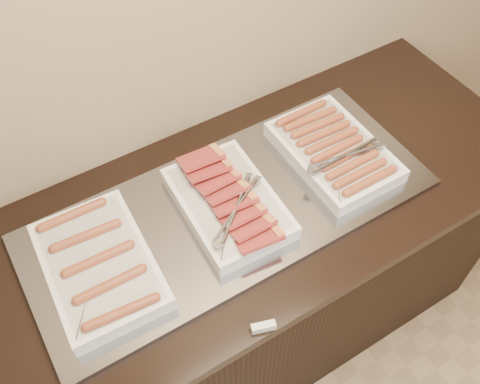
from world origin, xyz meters
name	(u,v)px	position (x,y,z in m)	size (l,w,h in m)	color
counter	(227,286)	(0.00, 2.13, 0.45)	(2.06, 0.76, 0.90)	black
warming_tray	(230,209)	(0.02, 2.13, 0.91)	(1.20, 0.50, 0.02)	gray
dish_left	(99,265)	(-0.38, 2.13, 0.95)	(0.29, 0.41, 0.07)	silver
dish_center	(228,202)	(0.01, 2.13, 0.95)	(0.27, 0.41, 0.09)	silver
dish_right	(334,151)	(0.40, 2.13, 0.95)	(0.27, 0.40, 0.08)	silver
label_holder	(263,327)	(-0.10, 1.77, 0.91)	(0.06, 0.02, 0.03)	silver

